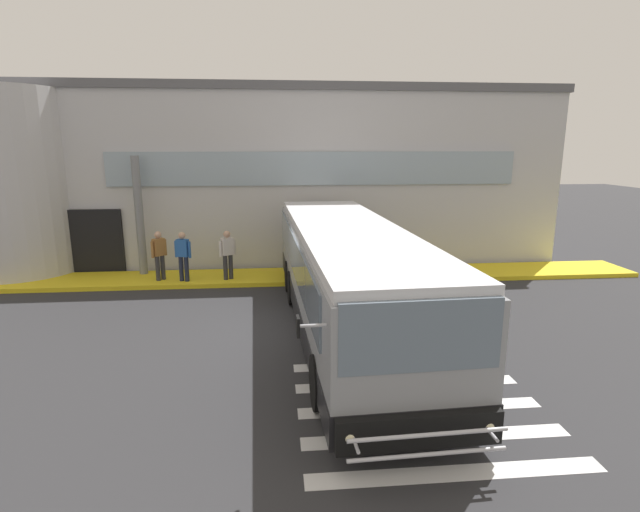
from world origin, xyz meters
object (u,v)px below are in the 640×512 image
object	(u,v)px
passenger_by_doorway	(183,254)
safety_bollard_yellow	(384,273)
passenger_at_curb_edge	(227,251)
entry_support_column	(139,216)
passenger_near_column	(159,253)
bus_main_foreground	(347,280)

from	to	relation	value
passenger_by_doorway	safety_bollard_yellow	xyz separation A→B (m)	(6.68, -0.66, -0.63)
passenger_at_curb_edge	safety_bollard_yellow	world-z (taller)	passenger_at_curb_edge
entry_support_column	passenger_by_doorway	world-z (taller)	entry_support_column
passenger_near_column	passenger_at_curb_edge	xyz separation A→B (m)	(2.26, -0.08, 0.03)
bus_main_foreground	passenger_at_curb_edge	bearing A→B (deg)	125.87
bus_main_foreground	passenger_near_column	world-z (taller)	bus_main_foreground
passenger_near_column	safety_bollard_yellow	xyz separation A→B (m)	(7.51, -0.87, -0.63)
passenger_by_doorway	passenger_at_curb_edge	xyz separation A→B (m)	(1.44, 0.13, 0.03)
bus_main_foreground	safety_bollard_yellow	size ratio (longest dim) A/B	12.87
passenger_at_curb_edge	entry_support_column	bearing A→B (deg)	161.80
passenger_at_curb_edge	safety_bollard_yellow	bearing A→B (deg)	-8.60
passenger_near_column	passenger_by_doorway	world-z (taller)	same
entry_support_column	bus_main_foreground	bearing A→B (deg)	-41.48
bus_main_foreground	safety_bollard_yellow	world-z (taller)	bus_main_foreground
entry_support_column	passenger_by_doorway	bearing A→B (deg)	-35.14
safety_bollard_yellow	passenger_near_column	bearing A→B (deg)	173.38
entry_support_column	passenger_at_curb_edge	xyz separation A→B (m)	(3.06, -1.01, -1.10)
passenger_near_column	passenger_at_curb_edge	bearing A→B (deg)	-1.97
passenger_near_column	safety_bollard_yellow	world-z (taller)	passenger_near_column
entry_support_column	passenger_near_column	world-z (taller)	entry_support_column
bus_main_foreground	passenger_by_doorway	bearing A→B (deg)	136.64
passenger_by_doorway	safety_bollard_yellow	distance (m)	6.75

